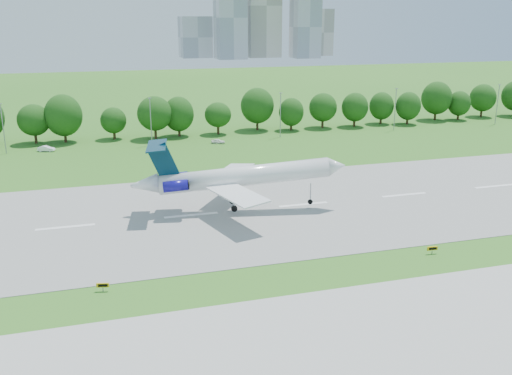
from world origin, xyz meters
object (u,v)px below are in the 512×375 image
airliner (234,176)px  service_vehicle_a (46,149)px  taxi_sign_left (103,285)px  service_vehicle_b (218,141)px

airliner → service_vehicle_a: airliner is taller
airliner → taxi_sign_left: (-22.52, -24.35, -5.35)m
taxi_sign_left → service_vehicle_a: size_ratio=0.37×
service_vehicle_a → service_vehicle_b: bearing=-75.3°
airliner → taxi_sign_left: 33.60m
airliner → taxi_sign_left: airliner is taller
service_vehicle_b → service_vehicle_a: bearing=108.7°
airliner → taxi_sign_left: size_ratio=23.97×
taxi_sign_left → service_vehicle_a: bearing=110.7°
taxi_sign_left → service_vehicle_a: (-10.78, 80.93, -0.11)m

